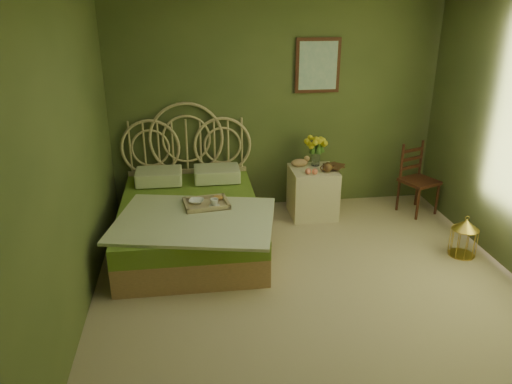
{
  "coord_description": "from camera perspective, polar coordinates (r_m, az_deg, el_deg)",
  "views": [
    {
      "loc": [
        -1.05,
        -3.67,
        2.55
      ],
      "look_at": [
        -0.42,
        1.0,
        0.67
      ],
      "focal_mm": 35.0,
      "sensor_mm": 36.0,
      "label": 1
    }
  ],
  "objects": [
    {
      "name": "floor",
      "position": [
        4.59,
        7.02,
        -12.15
      ],
      "size": [
        4.5,
        4.5,
        0.0
      ],
      "primitive_type": "plane",
      "color": "tan",
      "rests_on": "ground"
    },
    {
      "name": "wall_back",
      "position": [
        6.14,
        2.31,
        10.03
      ],
      "size": [
        4.0,
        0.0,
        4.0
      ],
      "primitive_type": "plane",
      "rotation": [
        1.57,
        0.0,
        0.0
      ],
      "color": "#576032",
      "rests_on": "floor"
    },
    {
      "name": "wall_left",
      "position": [
        3.99,
        -21.07,
        2.01
      ],
      "size": [
        0.0,
        4.5,
        4.5
      ],
      "primitive_type": "plane",
      "rotation": [
        1.57,
        0.0,
        1.57
      ],
      "color": "#576032",
      "rests_on": "floor"
    },
    {
      "name": "wall_art",
      "position": [
        6.14,
        7.08,
        14.15
      ],
      "size": [
        0.54,
        0.04,
        0.64
      ],
      "color": "#37190F",
      "rests_on": "wall_back"
    },
    {
      "name": "bed",
      "position": [
        5.43,
        -7.54,
        -2.93
      ],
      "size": [
        1.72,
        2.18,
        1.35
      ],
      "color": "tan",
      "rests_on": "floor"
    },
    {
      "name": "nightstand",
      "position": [
        6.09,
        6.53,
        0.61
      ],
      "size": [
        0.54,
        0.54,
        1.02
      ],
      "color": "beige",
      "rests_on": "floor"
    },
    {
      "name": "chair",
      "position": [
        6.45,
        17.98,
        1.97
      ],
      "size": [
        0.5,
        0.5,
        0.86
      ],
      "rotation": [
        0.0,
        0.0,
        0.38
      ],
      "color": "#37190F",
      "rests_on": "floor"
    },
    {
      "name": "birdcage",
      "position": [
        5.6,
        22.66,
        -4.87
      ],
      "size": [
        0.26,
        0.26,
        0.4
      ],
      "rotation": [
        0.0,
        0.0,
        0.28
      ],
      "color": "gold",
      "rests_on": "floor"
    },
    {
      "name": "book_lower",
      "position": [
        6.06,
        8.21,
        2.85
      ],
      "size": [
        0.24,
        0.27,
        0.02
      ],
      "primitive_type": "imported",
      "rotation": [
        0.0,
        0.0,
        0.32
      ],
      "color": "#381E0F",
      "rests_on": "nightstand"
    },
    {
      "name": "book_upper",
      "position": [
        6.06,
        8.22,
        3.03
      ],
      "size": [
        0.29,
        0.3,
        0.02
      ],
      "primitive_type": "imported",
      "rotation": [
        0.0,
        0.0,
        -0.59
      ],
      "color": "#472819",
      "rests_on": "nightstand"
    },
    {
      "name": "cereal_bowl",
      "position": [
        5.21,
        -6.82,
        -1.07
      ],
      "size": [
        0.19,
        0.19,
        0.04
      ],
      "primitive_type": "imported",
      "rotation": [
        0.0,
        0.0,
        -0.24
      ],
      "color": "white",
      "rests_on": "bed"
    },
    {
      "name": "coffee_cup",
      "position": [
        5.1,
        -4.78,
        -1.22
      ],
      "size": [
        0.11,
        0.11,
        0.08
      ],
      "primitive_type": "imported",
      "rotation": [
        0.0,
        0.0,
        0.34
      ],
      "color": "white",
      "rests_on": "bed"
    }
  ]
}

